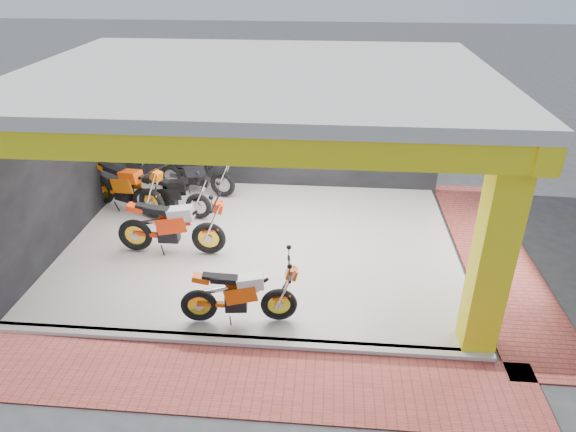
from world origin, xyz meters
name	(u,v)px	position (x,y,z in m)	size (l,w,h in m)	color
ground	(247,305)	(0.00, 0.00, 0.00)	(80.00, 80.00, 0.00)	#2D2D30
showroom_floor	(262,245)	(0.00, 2.00, 0.05)	(8.00, 6.00, 0.10)	white
showroom_ceiling	(257,74)	(0.00, 2.00, 3.60)	(8.40, 6.40, 0.20)	beige
back_wall	(276,123)	(0.00, 5.10, 1.75)	(8.20, 0.20, 3.50)	black
left_wall	(58,163)	(-4.10, 2.00, 1.75)	(0.20, 6.20, 3.50)	black
corner_column	(494,252)	(3.75, -0.75, 1.75)	(0.50, 0.50, 3.50)	yellow
header_beam_front	(225,147)	(0.00, -1.00, 3.30)	(8.40, 0.30, 0.40)	yellow
header_beam_right	(483,96)	(4.00, 2.00, 3.30)	(0.30, 6.40, 0.40)	yellow
floor_kerb	(237,341)	(0.00, -1.02, 0.05)	(8.00, 0.20, 0.10)	white
paver_front	(227,379)	(0.00, -1.80, 0.01)	(9.00, 1.40, 0.03)	#973831
paver_right	(495,256)	(4.80, 2.00, 0.01)	(1.40, 7.00, 0.03)	#973831
moto_hero	(279,290)	(0.63, -0.50, 0.72)	(2.01, 0.75, 1.23)	#DF4F09
moto_row_a	(207,223)	(-0.98, 1.46, 0.81)	(2.32, 0.86, 1.42)	#FD330A
moto_row_b	(198,194)	(-1.55, 2.94, 0.72)	(2.05, 0.76, 1.25)	black
moto_row_c	(150,189)	(-2.61, 2.88, 0.83)	(2.40, 0.89, 1.47)	orange
moto_row_d	(222,172)	(-1.24, 4.14, 0.77)	(2.19, 0.81, 1.34)	black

